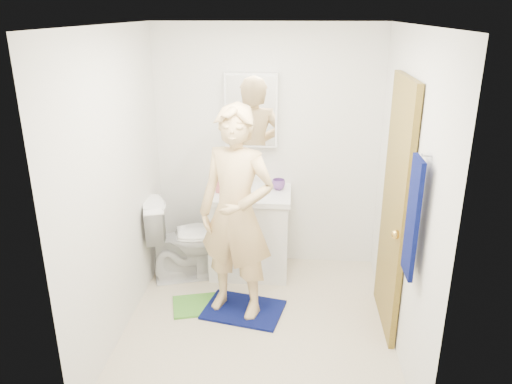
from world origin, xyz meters
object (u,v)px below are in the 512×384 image
Objects in this scene: medicine_cabinet at (251,110)px; man at (236,214)px; toothbrush_cup at (278,184)px; soap_dispenser at (222,182)px; vanity_cabinet at (250,235)px; towel at (413,218)px; toilet at (188,238)px.

medicine_cabinet is 1.17m from man.
medicine_cabinet is at bearing 154.70° from toothbrush_cup.
toothbrush_cup is at bearing 12.30° from soap_dispenser.
vanity_cabinet is at bearing 106.21° from man.
towel is 0.97× the size of toilet.
medicine_cabinet is 2.11m from towel.
man is (0.55, -0.58, 0.51)m from toilet.
toothbrush_cup reaches higher than vanity_cabinet.
toilet is at bearing -157.94° from soap_dispenser.
soap_dispenser is 1.63× the size of toothbrush_cup.
toothbrush_cup reaches higher than toilet.
toilet is 0.94m from man.
medicine_cabinet is (0.00, 0.22, 1.20)m from vanity_cabinet.
soap_dispenser is 0.12× the size of man.
man is at bearing -154.16° from toilet.
towel reaches higher than soap_dispenser.
toilet is at bearing -147.30° from medicine_cabinet.
soap_dispenser is at bearing 134.63° from towel.
vanity_cabinet is 1.00× the size of towel.
towel is 3.81× the size of soap_dispenser.
toilet is at bearing 143.00° from towel.
toothbrush_cup is at bearing 88.60° from man.
toilet is 0.64m from soap_dispenser.
towel reaches higher than toilet.
toothbrush_cup is at bearing 19.33° from vanity_cabinet.
towel is 0.44× the size of man.
medicine_cabinet is 0.87× the size of towel.
medicine_cabinet is 1.38m from toilet.
medicine_cabinet is at bearing 106.99° from man.
vanity_cabinet is at bearing -160.67° from toothbrush_cup.
towel is at bearing -45.37° from soap_dispenser.
toothbrush_cup is 0.07× the size of man.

